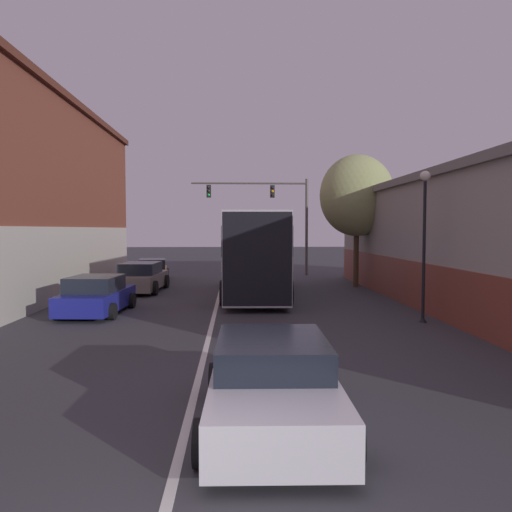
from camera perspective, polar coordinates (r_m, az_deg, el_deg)
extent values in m
cube|color=silver|center=(20.50, -4.43, -5.29)|extent=(0.14, 44.30, 0.01)
cube|color=#B7B2A3|center=(22.68, -21.12, -0.78)|extent=(0.24, 23.47, 3.08)
cube|color=brown|center=(19.45, 18.17, -3.26)|extent=(0.24, 24.63, 1.78)
cube|color=#B7B7BC|center=(22.57, -0.08, 0.43)|extent=(2.75, 10.49, 3.44)
cube|color=black|center=(22.55, -0.08, 2.01)|extent=(2.80, 10.28, 1.10)
cube|color=beige|center=(22.58, -0.08, -0.26)|extent=(2.79, 10.39, 0.34)
cube|color=black|center=(17.38, 0.15, -0.36)|extent=(2.43, 0.12, 3.30)
cylinder|color=black|center=(25.91, -2.98, -2.43)|extent=(0.33, 1.01, 1.00)
cylinder|color=black|center=(25.94, 2.64, -2.42)|extent=(0.33, 1.01, 1.00)
cylinder|color=black|center=(19.49, -3.70, -4.25)|extent=(0.33, 1.01, 1.00)
cylinder|color=black|center=(19.53, 3.78, -4.24)|extent=(0.33, 1.01, 1.00)
cube|color=silver|center=(7.85, 1.90, -15.36)|extent=(1.92, 4.25, 0.67)
cube|color=black|center=(7.93, 1.81, -10.91)|extent=(1.73, 2.23, 0.46)
cylinder|color=black|center=(9.16, -4.64, -13.94)|extent=(0.23, 0.61, 0.61)
cylinder|color=black|center=(9.24, 7.52, -13.81)|extent=(0.23, 0.61, 0.61)
cylinder|color=black|center=(6.71, -6.13, -20.47)|extent=(0.23, 0.61, 0.61)
cylinder|color=black|center=(6.82, 10.99, -20.12)|extent=(0.23, 0.61, 0.61)
cube|color=slate|center=(24.57, -12.91, -2.75)|extent=(1.95, 4.66, 0.68)
cube|color=black|center=(24.30, -13.05, -1.37)|extent=(1.71, 2.45, 0.54)
cylinder|color=black|center=(26.18, -14.15, -2.83)|extent=(0.25, 0.68, 0.67)
cylinder|color=black|center=(25.79, -10.22, -2.87)|extent=(0.25, 0.68, 0.67)
cylinder|color=black|center=(23.45, -15.86, -3.53)|extent=(0.25, 0.68, 0.67)
cylinder|color=black|center=(23.02, -11.49, -3.60)|extent=(0.25, 0.68, 0.67)
cube|color=navy|center=(18.59, -17.70, -4.80)|extent=(1.93, 4.10, 0.66)
cube|color=black|center=(18.33, -17.93, -3.04)|extent=(1.70, 2.17, 0.54)
cylinder|color=black|center=(20.08, -19.01, -4.83)|extent=(0.25, 0.57, 0.56)
cylinder|color=black|center=(19.55, -14.03, -4.96)|extent=(0.25, 0.57, 0.56)
cylinder|color=black|center=(17.77, -21.72, -5.89)|extent=(0.25, 0.57, 0.56)
cylinder|color=black|center=(17.18, -16.14, -6.10)|extent=(0.25, 0.57, 0.56)
cube|color=orange|center=(29.82, -11.75, -1.89)|extent=(2.14, 4.27, 0.55)
cube|color=black|center=(29.57, -11.77, -0.86)|extent=(1.75, 2.31, 0.54)
cylinder|color=black|center=(31.13, -13.21, -1.97)|extent=(0.29, 0.60, 0.58)
cylinder|color=black|center=(31.08, -10.13, -1.94)|extent=(0.29, 0.60, 0.58)
cylinder|color=black|center=(28.61, -13.50, -2.41)|extent=(0.29, 0.60, 0.58)
cylinder|color=black|center=(28.55, -10.14, -2.38)|extent=(0.29, 0.60, 0.58)
cylinder|color=#514C47|center=(32.75, 5.80, 3.31)|extent=(0.18, 0.18, 6.25)
cylinder|color=#514C47|center=(32.57, -0.77, 8.31)|extent=(7.48, 0.12, 0.12)
cube|color=black|center=(32.60, 1.88, 7.39)|extent=(0.28, 0.24, 0.80)
sphere|color=black|center=(32.47, 1.90, 7.84)|extent=(0.18, 0.18, 0.18)
sphere|color=orange|center=(32.45, 1.90, 7.41)|extent=(0.18, 0.18, 0.18)
sphere|color=black|center=(32.43, 1.90, 6.97)|extent=(0.18, 0.18, 0.18)
cube|color=black|center=(32.56, -5.42, 7.38)|extent=(0.28, 0.24, 0.80)
sphere|color=black|center=(32.43, -5.44, 7.84)|extent=(0.18, 0.18, 0.18)
sphere|color=black|center=(32.41, -5.44, 7.40)|extent=(0.18, 0.18, 0.18)
sphere|color=green|center=(32.39, -5.43, 6.96)|extent=(0.18, 0.18, 0.18)
cone|color=black|center=(16.98, 18.51, -6.86)|extent=(0.26, 0.26, 0.20)
cylinder|color=black|center=(16.75, 18.64, 0.49)|extent=(0.10, 0.10, 4.55)
sphere|color=#EFE5CC|center=(16.82, 18.78, 8.65)|extent=(0.33, 0.33, 0.33)
cylinder|color=#4C3823|center=(26.19, 11.36, -0.12)|extent=(0.27, 0.27, 3.10)
ellipsoid|color=#99A366|center=(26.21, 11.44, 6.80)|extent=(3.78, 3.41, 4.16)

